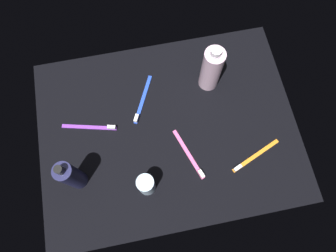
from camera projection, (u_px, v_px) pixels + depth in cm
name	position (u px, v px, depth cm)	size (l,w,h in cm)	color
ground_plane	(168.00, 129.00, 99.19)	(84.00, 64.00, 1.20)	black
lotion_bottle	(71.00, 176.00, 85.03)	(5.26, 5.26, 19.86)	#1D1E44
bodywash_bottle	(211.00, 69.00, 95.08)	(6.51, 6.51, 20.17)	silver
deodorant_stick	(146.00, 185.00, 87.61)	(5.05, 5.05, 10.83)	silver
toothbrush_pink	(190.00, 157.00, 95.10)	(6.96, 17.42, 2.10)	#E55999
toothbrush_blue	(142.00, 102.00, 100.97)	(8.97, 16.70, 2.10)	blue
toothbrush_orange	(253.00, 157.00, 95.05)	(17.11, 7.95, 2.10)	orange
toothbrush_purple	(92.00, 127.00, 98.18)	(17.76, 5.52, 2.10)	purple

